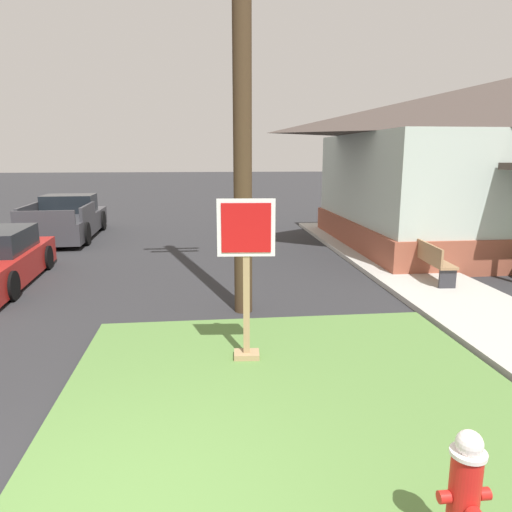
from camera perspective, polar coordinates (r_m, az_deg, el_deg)
The scene contains 9 objects.
grass_corner_patch at distance 5.95m, azimuth 4.81°, elevation -17.09°, with size 5.67×5.79×0.08m, color #567F3D.
sidewalk_strip at distance 11.47m, azimuth 20.22°, elevation -3.19°, with size 2.20×19.14×0.12m, color #B2AFA8.
fire_hydrant at distance 4.07m, azimuth 23.75°, elevation -24.97°, with size 0.38×0.34×0.98m.
stop_sign at distance 6.57m, azimuth -1.17°, elevation -2.99°, with size 0.79×0.31×2.28m.
manhole_cover at distance 7.95m, azimuth -9.95°, elevation -9.71°, with size 0.70×0.70×0.02m, color black.
pickup_truck_charcoal at distance 18.41m, azimuth -21.86°, elevation 4.00°, with size 2.33×5.48×1.48m.
street_bench at distance 11.60m, azimuth 20.28°, elevation -0.31°, with size 0.53×1.78×0.85m.
utility_pole at distance 9.02m, azimuth -1.73°, elevation 28.07°, with size 1.72×0.34×10.51m.
corner_house at distance 17.43m, azimuth 28.42°, elevation 9.99°, with size 11.19×9.24×5.32m.
Camera 1 is at (0.82, -3.29, 2.94)m, focal length 33.26 mm.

